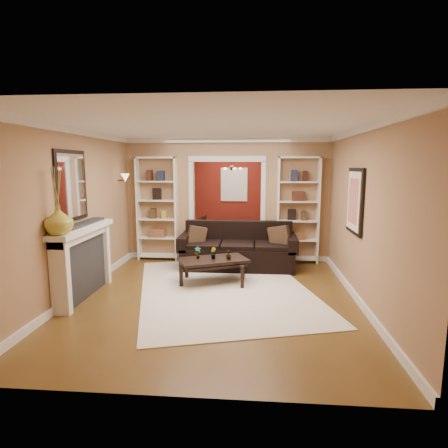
# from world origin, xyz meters

# --- Properties ---
(floor) EXTENTS (8.00, 8.00, 0.00)m
(floor) POSITION_xyz_m (0.00, 0.00, 0.00)
(floor) COLOR brown
(floor) RESTS_ON ground
(ceiling) EXTENTS (8.00, 8.00, 0.00)m
(ceiling) POSITION_xyz_m (0.00, 0.00, 2.70)
(ceiling) COLOR white
(ceiling) RESTS_ON ground
(wall_back) EXTENTS (8.00, 0.00, 8.00)m
(wall_back) POSITION_xyz_m (0.00, 4.00, 1.35)
(wall_back) COLOR #A67C57
(wall_back) RESTS_ON ground
(wall_front) EXTENTS (8.00, 0.00, 8.00)m
(wall_front) POSITION_xyz_m (0.00, -4.00, 1.35)
(wall_front) COLOR #A67C57
(wall_front) RESTS_ON ground
(wall_left) EXTENTS (0.00, 8.00, 8.00)m
(wall_left) POSITION_xyz_m (-2.25, 0.00, 1.35)
(wall_left) COLOR #A67C57
(wall_left) RESTS_ON ground
(wall_right) EXTENTS (0.00, 8.00, 8.00)m
(wall_right) POSITION_xyz_m (2.25, 0.00, 1.35)
(wall_right) COLOR #A67C57
(wall_right) RESTS_ON ground
(partition_wall) EXTENTS (4.50, 0.15, 2.70)m
(partition_wall) POSITION_xyz_m (0.00, 1.20, 1.35)
(partition_wall) COLOR #A67C57
(partition_wall) RESTS_ON floor
(red_back_panel) EXTENTS (4.44, 0.04, 2.64)m
(red_back_panel) POSITION_xyz_m (0.00, 3.97, 1.32)
(red_back_panel) COLOR maroon
(red_back_panel) RESTS_ON floor
(dining_window) EXTENTS (0.78, 0.03, 0.98)m
(dining_window) POSITION_xyz_m (0.00, 3.93, 1.55)
(dining_window) COLOR #8CA5CC
(dining_window) RESTS_ON wall_back
(area_rug) EXTENTS (3.73, 4.51, 0.01)m
(area_rug) POSITION_xyz_m (0.11, -0.91, 0.01)
(area_rug) COLOR silver
(area_rug) RESTS_ON floor
(sofa) EXTENTS (2.39, 1.03, 0.93)m
(sofa) POSITION_xyz_m (0.28, 0.45, 0.47)
(sofa) COLOR black
(sofa) RESTS_ON floor
(pillow_left) EXTENTS (0.38, 0.27, 0.37)m
(pillow_left) POSITION_xyz_m (-0.57, 0.43, 0.64)
(pillow_left) COLOR brown
(pillow_left) RESTS_ON sofa
(pillow_right) EXTENTS (0.43, 0.30, 0.42)m
(pillow_right) POSITION_xyz_m (1.12, 0.43, 0.67)
(pillow_right) COLOR brown
(pillow_right) RESTS_ON sofa
(coffee_table) EXTENTS (1.35, 1.08, 0.45)m
(coffee_table) POSITION_xyz_m (-0.12, -0.61, 0.23)
(coffee_table) COLOR black
(coffee_table) RESTS_ON floor
(plant_left) EXTENTS (0.13, 0.11, 0.22)m
(plant_left) POSITION_xyz_m (-0.39, -0.61, 0.56)
(plant_left) COLOR #336626
(plant_left) RESTS_ON coffee_table
(plant_center) EXTENTS (0.13, 0.14, 0.21)m
(plant_center) POSITION_xyz_m (-0.12, -0.61, 0.55)
(plant_center) COLOR #336626
(plant_center) RESTS_ON coffee_table
(plant_right) EXTENTS (0.12, 0.12, 0.17)m
(plant_right) POSITION_xyz_m (0.16, -0.61, 0.54)
(plant_right) COLOR #336626
(plant_right) RESTS_ON coffee_table
(bookshelf_left) EXTENTS (0.90, 0.30, 2.30)m
(bookshelf_left) POSITION_xyz_m (-1.55, 1.03, 1.15)
(bookshelf_left) COLOR white
(bookshelf_left) RESTS_ON floor
(bookshelf_right) EXTENTS (0.90, 0.30, 2.30)m
(bookshelf_right) POSITION_xyz_m (1.55, 1.03, 1.15)
(bookshelf_right) COLOR white
(bookshelf_right) RESTS_ON floor
(fireplace) EXTENTS (0.32, 1.70, 1.16)m
(fireplace) POSITION_xyz_m (-2.09, -1.50, 0.58)
(fireplace) COLOR white
(fireplace) RESTS_ON floor
(vase) EXTENTS (0.48, 0.48, 0.41)m
(vase) POSITION_xyz_m (-2.09, -2.20, 1.36)
(vase) COLOR gold
(vase) RESTS_ON fireplace
(mirror) EXTENTS (0.03, 0.95, 1.10)m
(mirror) POSITION_xyz_m (-2.23, -1.50, 1.80)
(mirror) COLOR silver
(mirror) RESTS_ON wall_left
(wall_sconce) EXTENTS (0.18, 0.18, 0.22)m
(wall_sconce) POSITION_xyz_m (-2.15, 0.55, 1.83)
(wall_sconce) COLOR #FFE0A5
(wall_sconce) RESTS_ON wall_left
(framed_art) EXTENTS (0.04, 0.85, 1.05)m
(framed_art) POSITION_xyz_m (2.21, -1.00, 1.55)
(framed_art) COLOR black
(framed_art) RESTS_ON wall_right
(dining_table) EXTENTS (1.62, 0.90, 0.57)m
(dining_table) POSITION_xyz_m (0.02, 2.61, 0.28)
(dining_table) COLOR black
(dining_table) RESTS_ON floor
(dining_chair_nw) EXTENTS (0.51, 0.51, 0.82)m
(dining_chair_nw) POSITION_xyz_m (-0.53, 2.31, 0.41)
(dining_chair_nw) COLOR black
(dining_chair_nw) RESTS_ON floor
(dining_chair_ne) EXTENTS (0.47, 0.47, 0.81)m
(dining_chair_ne) POSITION_xyz_m (0.57, 2.31, 0.40)
(dining_chair_ne) COLOR black
(dining_chair_ne) RESTS_ON floor
(dining_chair_sw) EXTENTS (0.48, 0.48, 0.77)m
(dining_chair_sw) POSITION_xyz_m (-0.53, 2.91, 0.39)
(dining_chair_sw) COLOR black
(dining_chair_sw) RESTS_ON floor
(dining_chair_se) EXTENTS (0.56, 0.56, 0.89)m
(dining_chair_se) POSITION_xyz_m (0.57, 2.91, 0.45)
(dining_chair_se) COLOR black
(dining_chair_se) RESTS_ON floor
(chandelier) EXTENTS (0.50, 0.50, 0.30)m
(chandelier) POSITION_xyz_m (0.00, 2.70, 2.02)
(chandelier) COLOR #3D231C
(chandelier) RESTS_ON ceiling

